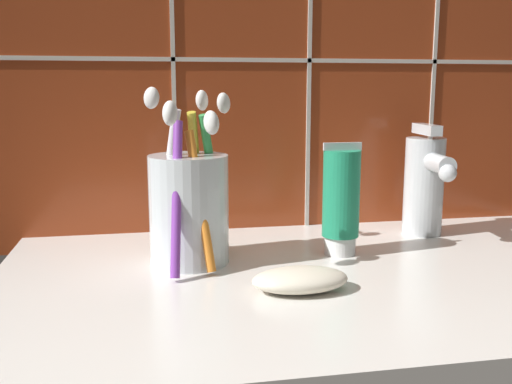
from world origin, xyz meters
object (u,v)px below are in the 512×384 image
object	(u,v)px
toothbrush_cup	(189,205)
toothpaste_tube	(341,200)
sink_faucet	(425,182)
soap_bar	(300,280)

from	to	relation	value
toothbrush_cup	toothpaste_tube	size ratio (longest dim) A/B	1.49
toothpaste_tube	sink_faucet	distance (cm)	13.90
toothpaste_tube	sink_faucet	bearing A→B (deg)	25.34
toothbrush_cup	soap_bar	distance (cm)	14.35
toothbrush_cup	sink_faucet	size ratio (longest dim) A/B	1.34
toothpaste_tube	sink_faucet	size ratio (longest dim) A/B	0.90
sink_faucet	toothbrush_cup	bearing A→B (deg)	-72.96
soap_bar	toothbrush_cup	bearing A→B (deg)	130.72
toothpaste_tube	toothbrush_cup	bearing A→B (deg)	-180.00
toothpaste_tube	soap_bar	world-z (taller)	toothpaste_tube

